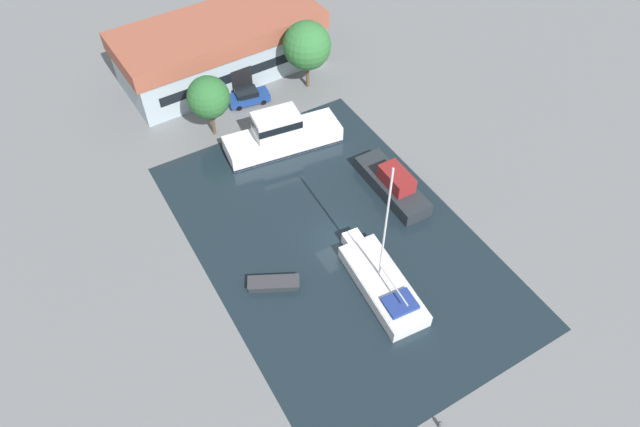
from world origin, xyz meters
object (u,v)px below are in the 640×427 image
object	(u,v)px
sailboat_moored	(382,283)
motor_cruiser	(281,135)
cabin_boat	(393,184)
parked_car	(248,97)
quay_tree_by_water	(307,46)
quay_tree_near_building	(208,97)
small_dinghy	(274,284)
warehouse_building	(221,48)

from	to	relation	value
sailboat_moored	motor_cruiser	size ratio (longest dim) A/B	1.08
cabin_boat	parked_car	bearing A→B (deg)	107.46
quay_tree_by_water	sailboat_moored	xyz separation A→B (m)	(-8.19, -26.06, -4.34)
cabin_boat	quay_tree_near_building	bearing A→B (deg)	124.88
quay_tree_near_building	quay_tree_by_water	xyz separation A→B (m)	(12.03, 2.17, 0.58)
motor_cruiser	small_dinghy	xyz separation A→B (m)	(-8.32, -14.32, -1.13)
small_dinghy	parked_car	bearing A→B (deg)	6.45
parked_car	small_dinghy	xyz separation A→B (m)	(-8.52, -22.18, -0.50)
cabin_boat	sailboat_moored	bearing A→B (deg)	-129.17
warehouse_building	parked_car	bearing A→B (deg)	-93.22
sailboat_moored	small_dinghy	xyz separation A→B (m)	(-7.24, 4.45, -0.37)
quay_tree_by_water	cabin_boat	xyz separation A→B (m)	(-1.36, -17.91, -4.06)
small_dinghy	warehouse_building	bearing A→B (deg)	10.79
sailboat_moored	warehouse_building	bearing A→B (deg)	92.34
warehouse_building	cabin_boat	bearing A→B (deg)	-80.14
quay_tree_near_building	motor_cruiser	size ratio (longest dim) A/B	0.55
quay_tree_by_water	cabin_boat	world-z (taller)	quay_tree_by_water
motor_cruiser	cabin_boat	size ratio (longest dim) A/B	1.38
parked_car	sailboat_moored	xyz separation A→B (m)	(-1.28, -26.63, -0.13)
quay_tree_near_building	motor_cruiser	bearing A→B (deg)	-46.16
sailboat_moored	parked_car	bearing A→B (deg)	91.95
quay_tree_near_building	small_dinghy	bearing A→B (deg)	-99.92
motor_cruiser	sailboat_moored	bearing A→B (deg)	-176.06
cabin_boat	small_dinghy	bearing A→B (deg)	-164.49
warehouse_building	small_dinghy	xyz separation A→B (m)	(-8.61, -28.75, -2.77)
sailboat_moored	motor_cruiser	world-z (taller)	sailboat_moored
quay_tree_by_water	small_dinghy	world-z (taller)	quay_tree_by_water
quay_tree_near_building	cabin_boat	world-z (taller)	quay_tree_near_building
warehouse_building	motor_cruiser	bearing A→B (deg)	-93.59
parked_car	cabin_boat	world-z (taller)	cabin_boat
warehouse_building	small_dinghy	bearing A→B (deg)	-109.09
sailboat_moored	cabin_boat	distance (m)	10.63
quay_tree_near_building	sailboat_moored	world-z (taller)	sailboat_moored
quay_tree_by_water	parked_car	world-z (taller)	quay_tree_by_water
quay_tree_near_building	parked_car	distance (m)	6.85
sailboat_moored	motor_cruiser	distance (m)	18.82
parked_car	sailboat_moored	world-z (taller)	sailboat_moored
warehouse_building	quay_tree_by_water	world-z (taller)	quay_tree_by_water
warehouse_building	sailboat_moored	xyz separation A→B (m)	(-1.37, -33.20, -2.40)
small_dinghy	sailboat_moored	bearing A→B (deg)	-94.12
warehouse_building	quay_tree_near_building	bearing A→B (deg)	-121.67
warehouse_building	quay_tree_near_building	world-z (taller)	quay_tree_near_building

